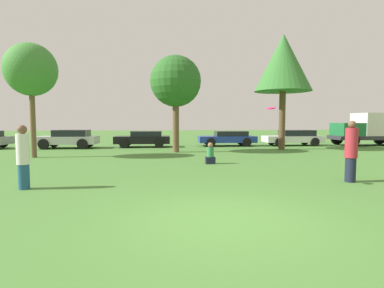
{
  "coord_description": "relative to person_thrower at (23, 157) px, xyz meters",
  "views": [
    {
      "loc": [
        -1.27,
        -5.48,
        1.85
      ],
      "look_at": [
        -0.09,
        4.23,
        1.13
      ],
      "focal_mm": 28.51,
      "sensor_mm": 36.0,
      "label": 1
    }
  ],
  "objects": [
    {
      "name": "person_thrower",
      "position": [
        0.0,
        0.0,
        0.0
      ],
      "size": [
        0.34,
        0.34,
        1.76
      ],
      "rotation": [
        0.0,
        0.0,
        -0.02
      ],
      "color": "navy",
      "rests_on": "ground"
    },
    {
      "name": "parked_car_white",
      "position": [
        14.23,
        13.66,
        -0.26
      ],
      "size": [
        4.48,
        2.08,
        1.2
      ],
      "rotation": [
        0.0,
        0.0,
        3.1
      ],
      "color": "silver",
      "rests_on": "ground"
    },
    {
      "name": "tree_1",
      "position": [
        4.82,
        9.61,
        3.31
      ],
      "size": [
        3.04,
        3.04,
        5.77
      ],
      "color": "brown",
      "rests_on": "ground"
    },
    {
      "name": "bystander_sitting",
      "position": [
        5.97,
        4.36,
        -0.51
      ],
      "size": [
        0.41,
        0.34,
        0.93
      ],
      "color": "#191E33",
      "rests_on": "ground"
    },
    {
      "name": "parked_car_silver",
      "position": [
        -2.4,
        13.25,
        -0.21
      ],
      "size": [
        4.11,
        2.15,
        1.28
      ],
      "rotation": [
        0.0,
        0.0,
        3.1
      ],
      "color": "#B2B2B7",
      "rests_on": "ground"
    },
    {
      "name": "delivery_truck_green",
      "position": [
        20.34,
        13.07,
        0.46
      ],
      "size": [
        5.9,
        2.58,
        2.5
      ],
      "rotation": [
        0.0,
        0.0,
        3.1
      ],
      "color": "#2D2D33",
      "rests_on": "ground"
    },
    {
      "name": "tree_0",
      "position": [
        -2.63,
        7.75,
        3.54
      ],
      "size": [
        2.56,
        2.56,
        5.8
      ],
      "color": "brown",
      "rests_on": "ground"
    },
    {
      "name": "parked_car_blue",
      "position": [
        9.06,
        13.89,
        -0.28
      ],
      "size": [
        4.36,
        2.11,
        1.13
      ],
      "rotation": [
        0.0,
        0.0,
        3.1
      ],
      "color": "#1E389E",
      "rests_on": "ground"
    },
    {
      "name": "person_catcher",
      "position": [
        9.5,
        -0.15,
        0.05
      ],
      "size": [
        0.37,
        0.37,
        1.87
      ],
      "rotation": [
        0.0,
        0.0,
        3.13
      ],
      "color": "#191E33",
      "rests_on": "ground"
    },
    {
      "name": "ground_plane",
      "position": [
        4.84,
        -3.25,
        -0.89
      ],
      "size": [
        120.0,
        120.0,
        0.0
      ],
      "primitive_type": "plane",
      "color": "#477A33"
    },
    {
      "name": "frisbee",
      "position": [
        6.81,
        -0.48,
        1.33
      ],
      "size": [
        0.25,
        0.24,
        0.1
      ],
      "color": "#F21E72"
    },
    {
      "name": "tree_2",
      "position": [
        11.92,
        10.58,
        4.73
      ],
      "size": [
        3.7,
        3.7,
        7.52
      ],
      "color": "brown",
      "rests_on": "ground"
    },
    {
      "name": "parked_car_black",
      "position": [
        2.73,
        13.59,
        -0.27
      ],
      "size": [
        4.0,
        2.03,
        1.16
      ],
      "rotation": [
        0.0,
        0.0,
        3.1
      ],
      "color": "black",
      "rests_on": "ground"
    }
  ]
}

